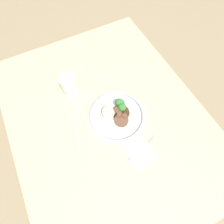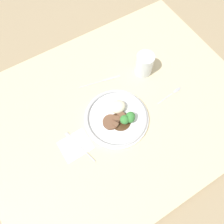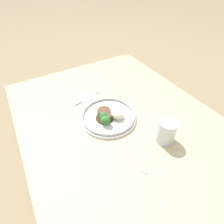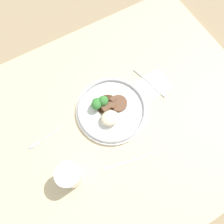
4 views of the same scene
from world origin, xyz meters
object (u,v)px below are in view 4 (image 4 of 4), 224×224
plate (110,109)px  spoon (39,142)px  knife (129,161)px  juice_glass (70,175)px  fork (153,85)px

plate → spoon: (0.30, -0.02, -0.02)m
spoon → knife: bearing=132.9°
juice_glass → spoon: juice_glass is taller
plate → knife: bearing=79.2°
spoon → juice_glass: bearing=102.5°
juice_glass → plate: bearing=-148.0°
fork → knife: 0.33m
spoon → plate: bearing=169.9°
plate → spoon: size_ratio=1.94×
juice_glass → fork: 0.48m
knife → spoon: size_ratio=1.42×
plate → fork: bearing=-177.2°
fork → knife: size_ratio=0.85×
plate → spoon: 0.30m
juice_glass → knife: (-0.20, 0.06, -0.05)m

